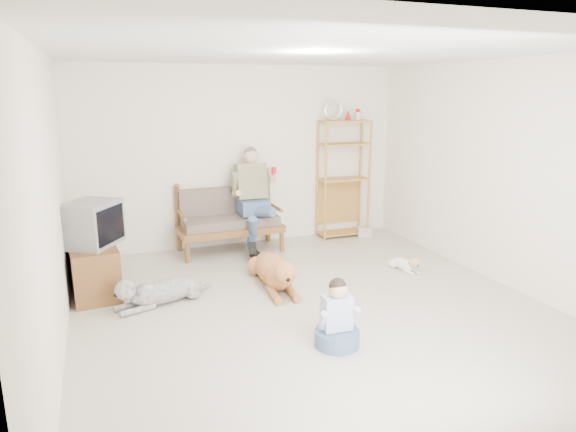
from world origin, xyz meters
name	(u,v)px	position (x,y,z in m)	size (l,w,h in m)	color
floor	(313,310)	(0.00, 0.00, 0.00)	(5.50, 5.50, 0.00)	beige
ceiling	(317,51)	(0.00, 0.00, 2.70)	(5.50, 5.50, 0.00)	silver
wall_back	(243,157)	(0.00, 2.75, 1.35)	(5.00, 5.00, 0.00)	silver
wall_front	(518,276)	(0.00, -2.75, 1.35)	(5.00, 5.00, 0.00)	silver
wall_left	(50,207)	(-2.50, 0.00, 1.35)	(5.50, 5.50, 0.00)	silver
wall_right	(506,175)	(2.50, 0.00, 1.35)	(5.50, 5.50, 0.00)	silver
loveseat	(229,218)	(-0.32, 2.44, 0.49)	(1.51, 0.73, 0.95)	brown
man	(254,206)	(0.01, 2.20, 0.70)	(0.58, 0.83, 1.35)	#43597B
etagere	(343,178)	(1.61, 2.55, 0.96)	(0.84, 0.37, 2.19)	gold
book_stack	(364,232)	(1.95, 2.40, 0.07)	(0.23, 0.17, 0.14)	beige
tv_stand	(93,270)	(-2.23, 1.31, 0.30)	(0.59, 0.94, 0.60)	brown
crt_tv	(92,224)	(-2.19, 1.31, 0.85)	(0.74, 0.78, 0.51)	slate
wall_outlet	(163,231)	(-1.25, 2.73, 0.30)	(0.12, 0.02, 0.08)	silver
golden_retriever	(275,271)	(-0.16, 0.81, 0.19)	(0.46, 1.53, 0.46)	#B7733F
shaggy_dog	(158,291)	(-1.57, 0.75, 0.15)	(1.21, 0.56, 0.38)	silver
terrier	(406,264)	(1.65, 0.71, 0.09)	(0.23, 0.59, 0.22)	white
child	(337,322)	(-0.12, -0.81, 0.24)	(0.42, 0.42, 0.67)	#43597B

